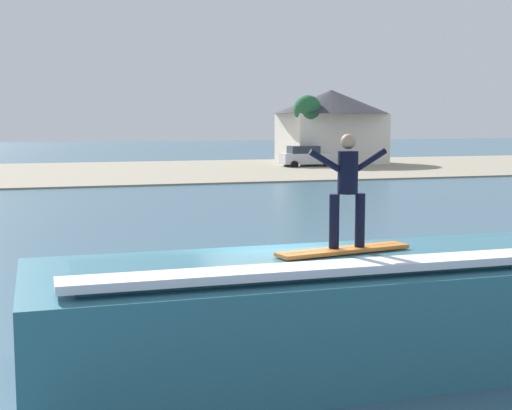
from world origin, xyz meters
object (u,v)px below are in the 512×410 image
object	(u,v)px
surfer	(348,184)
tree_tall_bare	(307,111)
surfboard	(344,250)
car_far_shore	(306,157)
house_gabled_white	(331,121)
wave_crest	(338,310)

from	to	relation	value
surfer	tree_tall_bare	distance (m)	51.69
surfboard	car_far_shore	world-z (taller)	surfboard
car_far_shore	house_gabled_white	bearing A→B (deg)	45.80
surfer	house_gabled_white	size ratio (longest dim) A/B	0.17
wave_crest	surfer	xyz separation A→B (m)	(0.02, -0.25, 2.08)
surfer	car_far_shore	world-z (taller)	surfer
wave_crest	car_far_shore	distance (m)	49.79
surfer	car_far_shore	distance (m)	50.05
car_far_shore	wave_crest	bearing A→B (deg)	-110.57
car_far_shore	tree_tall_bare	bearing A→B (deg)	66.41
surfboard	tree_tall_bare	distance (m)	51.80
car_far_shore	house_gabled_white	xyz separation A→B (m)	(3.98, 4.09, 2.96)
wave_crest	tree_tall_bare	world-z (taller)	tree_tall_bare
surfboard	house_gabled_white	size ratio (longest dim) A/B	0.22
car_far_shore	house_gabled_white	size ratio (longest dim) A/B	0.43
surfboard	car_far_shore	distance (m)	50.09
car_far_shore	house_gabled_white	distance (m)	6.43
car_far_shore	tree_tall_bare	xyz separation A→B (m)	(0.66, 1.50, 3.89)
house_gabled_white	wave_crest	bearing A→B (deg)	-112.95
wave_crest	surfboard	distance (m)	1.08
wave_crest	tree_tall_bare	xyz separation A→B (m)	(18.15, 48.12, 3.94)
house_gabled_white	tree_tall_bare	size ratio (longest dim) A/B	1.72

